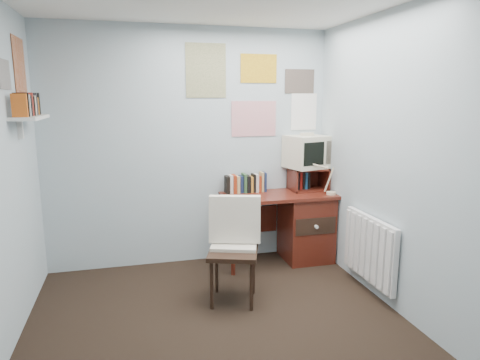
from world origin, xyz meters
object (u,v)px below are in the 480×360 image
at_px(desk_chair, 233,253).
at_px(tv_riser, 308,179).
at_px(desk, 301,224).
at_px(crt_tv, 307,150).
at_px(wall_shelf, 30,117).
at_px(desk_lamp, 332,177).
at_px(radiator, 370,249).

xyz_separation_m(desk_chair, tv_riser, (1.08, 0.90, 0.44)).
bearing_deg(desk, desk_chair, -140.68).
distance_m(desk_chair, crt_tv, 1.60).
height_order(desk_chair, wall_shelf, wall_shelf).
height_order(desk, desk_chair, desk_chair).
distance_m(desk_lamp, crt_tv, 0.43).
xyz_separation_m(desk_chair, wall_shelf, (-1.61, 0.41, 1.17)).
relative_size(desk_chair, radiator, 1.12).
height_order(desk, crt_tv, crt_tv).
height_order(desk_chair, radiator, desk_chair).
height_order(desk_lamp, wall_shelf, wall_shelf).
distance_m(desk_lamp, wall_shelf, 2.93).
bearing_deg(radiator, desk_lamp, 91.49).
distance_m(radiator, wall_shelf, 3.15).
xyz_separation_m(desk, wall_shelf, (-2.57, -0.38, 1.21)).
distance_m(desk_lamp, radiator, 0.93).
xyz_separation_m(desk_chair, radiator, (1.25, -0.14, -0.03)).
xyz_separation_m(crt_tv, wall_shelf, (-2.67, -0.51, 0.42)).
relative_size(tv_riser, crt_tv, 0.98).
bearing_deg(desk_lamp, radiator, -93.75).
height_order(desk_lamp, tv_riser, desk_lamp).
bearing_deg(desk, radiator, -72.76).
bearing_deg(desk, tv_riser, 42.96).
height_order(desk, wall_shelf, wall_shelf).
relative_size(desk_lamp, radiator, 0.47).
bearing_deg(crt_tv, desk_chair, -153.90).
xyz_separation_m(radiator, wall_shelf, (-2.86, 0.55, 1.20)).
bearing_deg(wall_shelf, desk_chair, -14.33).
bearing_deg(tv_riser, desk, -137.04).
distance_m(desk_chair, wall_shelf, 2.03).
height_order(desk_chair, crt_tv, crt_tv).
bearing_deg(crt_tv, radiator, -94.60).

